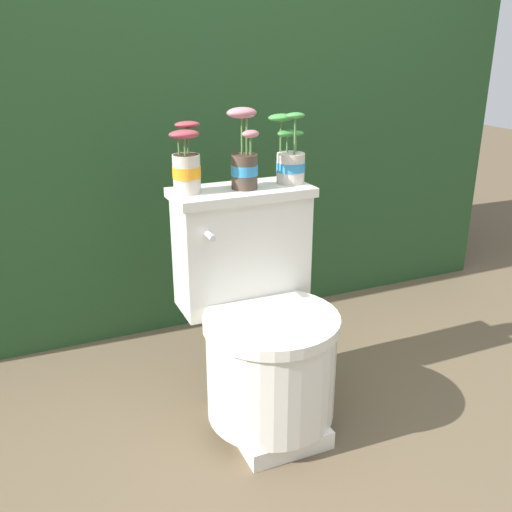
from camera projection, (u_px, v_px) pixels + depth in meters
The scene contains 6 objects.
ground_plane at pixel (290, 429), 1.90m from camera, with size 12.00×12.00×0.00m, color brown.
hedge_backdrop at pixel (166, 142), 2.83m from camera, with size 3.06×1.07×1.48m.
toilet at pixel (261, 327), 1.86m from camera, with size 0.46×0.56×0.76m.
potted_plant_left at pixel (186, 164), 1.75m from camera, with size 0.10×0.09×0.22m.
potted_plant_midleft at pixel (244, 159), 1.81m from camera, with size 0.10×0.09×0.26m.
potted_plant_middle at pixel (290, 158), 1.88m from camera, with size 0.12×0.12×0.23m.
Camera 1 is at (-0.73, -1.39, 1.21)m, focal length 40.00 mm.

